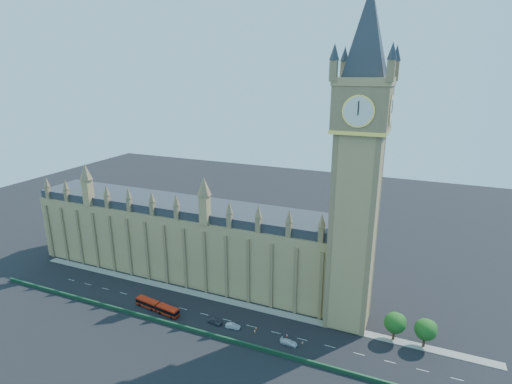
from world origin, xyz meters
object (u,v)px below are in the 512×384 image
at_px(red_bus, 157,307).
at_px(car_grey, 215,321).
at_px(car_silver, 233,326).
at_px(car_white, 289,342).

height_order(red_bus, car_grey, red_bus).
bearing_deg(car_grey, car_silver, -82.06).
bearing_deg(car_silver, car_grey, 85.05).
relative_size(car_silver, car_white, 0.90).
bearing_deg(car_silver, car_white, -97.56).
height_order(car_silver, car_white, car_silver).
distance_m(red_bus, car_white, 44.00).
xyz_separation_m(red_bus, car_grey, (20.19, 1.15, -0.68)).
distance_m(car_grey, car_silver, 6.06).
xyz_separation_m(car_silver, car_white, (17.73, -0.73, -0.01)).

